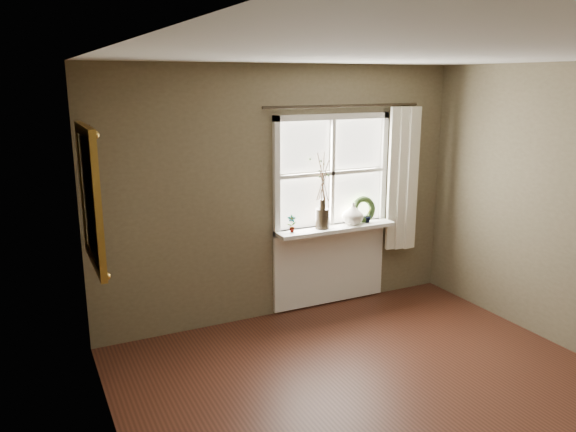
# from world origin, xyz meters

# --- Properties ---
(floor) EXTENTS (4.50, 4.50, 0.00)m
(floor) POSITION_xyz_m (0.00, 0.00, 0.00)
(floor) COLOR #411F14
(floor) RESTS_ON ground
(ceiling) EXTENTS (4.50, 4.50, 0.00)m
(ceiling) POSITION_xyz_m (0.00, 0.00, 2.60)
(ceiling) COLOR silver
(ceiling) RESTS_ON ground
(wall_back) EXTENTS (4.00, 0.10, 2.60)m
(wall_back) POSITION_xyz_m (0.00, 2.30, 1.30)
(wall_back) COLOR brown
(wall_back) RESTS_ON ground
(wall_left) EXTENTS (0.10, 4.50, 2.60)m
(wall_left) POSITION_xyz_m (-2.05, 0.00, 1.30)
(wall_left) COLOR brown
(wall_left) RESTS_ON ground
(window_frame) EXTENTS (1.36, 0.06, 1.24)m
(window_frame) POSITION_xyz_m (0.55, 2.23, 1.48)
(window_frame) COLOR white
(window_frame) RESTS_ON wall_back
(window_sill) EXTENTS (1.36, 0.26, 0.04)m
(window_sill) POSITION_xyz_m (0.55, 2.12, 0.90)
(window_sill) COLOR white
(window_sill) RESTS_ON wall_back
(window_apron) EXTENTS (1.36, 0.04, 0.88)m
(window_apron) POSITION_xyz_m (0.55, 2.23, 0.46)
(window_apron) COLOR white
(window_apron) RESTS_ON ground
(dark_jug) EXTENTS (0.15, 0.15, 0.21)m
(dark_jug) POSITION_xyz_m (0.38, 2.12, 1.03)
(dark_jug) COLOR black
(dark_jug) RESTS_ON window_sill
(cream_vase) EXTENTS (0.25, 0.25, 0.24)m
(cream_vase) POSITION_xyz_m (0.76, 2.12, 1.04)
(cream_vase) COLOR beige
(cream_vase) RESTS_ON window_sill
(wreath) EXTENTS (0.29, 0.13, 0.30)m
(wreath) POSITION_xyz_m (0.92, 2.16, 1.03)
(wreath) COLOR #2E451F
(wreath) RESTS_ON window_sill
(potted_plant_left) EXTENTS (0.11, 0.09, 0.18)m
(potted_plant_left) POSITION_xyz_m (0.02, 2.12, 1.01)
(potted_plant_left) COLOR #2E451F
(potted_plant_left) RESTS_ON window_sill
(potted_plant_right) EXTENTS (0.11, 0.10, 0.17)m
(potted_plant_right) POSITION_xyz_m (0.95, 2.12, 1.00)
(potted_plant_right) COLOR #2E451F
(potted_plant_right) RESTS_ON window_sill
(curtain) EXTENTS (0.36, 0.12, 1.59)m
(curtain) POSITION_xyz_m (1.39, 2.13, 1.37)
(curtain) COLOR #EEE9CE
(curtain) RESTS_ON wall_back
(curtain_rod) EXTENTS (1.84, 0.03, 0.03)m
(curtain_rod) POSITION_xyz_m (0.65, 2.17, 2.18)
(curtain_rod) COLOR black
(curtain_rod) RESTS_ON wall_back
(gilt_mirror) EXTENTS (0.10, 0.93, 1.11)m
(gilt_mirror) POSITION_xyz_m (-1.96, 1.63, 1.57)
(gilt_mirror) COLOR white
(gilt_mirror) RESTS_ON wall_left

